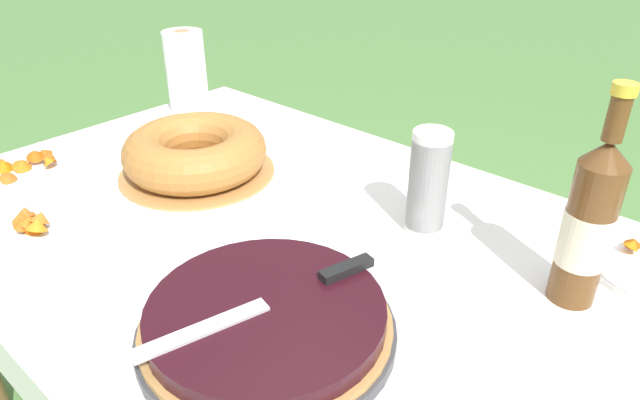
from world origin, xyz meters
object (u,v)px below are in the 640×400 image
(berry_tart, at_px, (267,322))
(serving_knife, at_px, (283,295))
(bundt_cake, at_px, (195,153))
(snack_plate_near, at_px, (24,168))
(snack_plate_left, at_px, (31,228))
(cider_bottle_amber, at_px, (588,224))
(paper_towel_roll, at_px, (186,72))
(cup_stack, at_px, (428,183))

(berry_tart, height_order, serving_knife, serving_knife)
(berry_tart, distance_m, bundt_cake, 0.57)
(snack_plate_near, relative_size, snack_plate_left, 1.16)
(cider_bottle_amber, xyz_separation_m, snack_plate_near, (-1.09, -0.39, -0.12))
(berry_tart, height_order, snack_plate_near, berry_tart)
(cider_bottle_amber, xyz_separation_m, paper_towel_roll, (-1.14, 0.11, -0.02))
(snack_plate_near, distance_m, paper_towel_roll, 0.51)
(bundt_cake, distance_m, paper_towel_roll, 0.42)
(snack_plate_near, bearing_deg, cup_stack, 26.58)
(bundt_cake, relative_size, snack_plate_left, 1.80)
(snack_plate_left, xyz_separation_m, paper_towel_roll, (-0.32, 0.60, 0.10))
(cup_stack, relative_size, cider_bottle_amber, 0.58)
(cider_bottle_amber, distance_m, snack_plate_near, 1.16)
(bundt_cake, bearing_deg, snack_plate_left, -93.73)
(cup_stack, height_order, paper_towel_roll, paper_towel_roll)
(cup_stack, xyz_separation_m, snack_plate_near, (-0.80, -0.40, -0.09))
(bundt_cake, relative_size, paper_towel_roll, 1.52)
(paper_towel_roll, bearing_deg, berry_tart, -30.37)
(berry_tart, xyz_separation_m, snack_plate_near, (-0.79, -0.00, -0.02))
(paper_towel_roll, bearing_deg, cider_bottle_amber, -5.57)
(paper_towel_roll, bearing_deg, cup_stack, -6.48)
(snack_plate_near, bearing_deg, snack_plate_left, -21.15)
(cup_stack, relative_size, snack_plate_near, 0.90)
(serving_knife, distance_m, snack_plate_left, 0.55)
(berry_tart, height_order, bundt_cake, bundt_cake)
(berry_tart, height_order, cup_stack, cup_stack)
(berry_tart, xyz_separation_m, bundt_cake, (-0.50, 0.26, 0.02))
(serving_knife, xyz_separation_m, snack_plate_near, (-0.80, -0.03, -0.05))
(snack_plate_near, bearing_deg, paper_towel_roll, 95.83)
(paper_towel_roll, bearing_deg, snack_plate_near, -84.17)
(snack_plate_near, bearing_deg, cider_bottle_amber, 19.65)
(serving_knife, height_order, snack_plate_near, serving_knife)
(cup_stack, xyz_separation_m, snack_plate_left, (-0.54, -0.51, -0.09))
(berry_tart, relative_size, cup_stack, 1.85)
(serving_knife, height_order, cider_bottle_amber, cider_bottle_amber)
(berry_tart, xyz_separation_m, snack_plate_left, (-0.53, -0.11, -0.01))
(berry_tart, bearing_deg, serving_knife, 75.38)
(berry_tart, distance_m, snack_plate_left, 0.54)
(snack_plate_near, relative_size, paper_towel_roll, 0.98)
(paper_towel_roll, bearing_deg, snack_plate_left, -62.15)
(cider_bottle_amber, height_order, snack_plate_near, cider_bottle_amber)
(bundt_cake, distance_m, cider_bottle_amber, 0.81)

